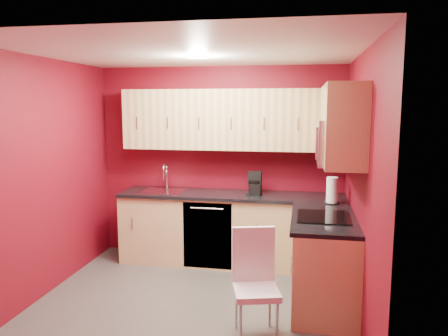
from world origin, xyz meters
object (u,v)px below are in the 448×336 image
(microwave, at_px, (338,142))
(dining_chair, at_px, (256,285))
(coffee_maker, at_px, (254,183))
(napkin_holder, at_px, (254,190))
(paper_towel, at_px, (332,190))
(sink, at_px, (163,188))

(microwave, xyz_separation_m, dining_chair, (-0.69, -0.73, -1.19))
(microwave, distance_m, coffee_maker, 1.47)
(microwave, height_order, napkin_holder, microwave)
(napkin_holder, bearing_deg, dining_chair, -82.91)
(coffee_maker, bearing_deg, dining_chair, -80.35)
(paper_towel, relative_size, dining_chair, 0.32)
(coffee_maker, xyz_separation_m, paper_towel, (0.91, -0.33, 0.01))
(microwave, height_order, coffee_maker, microwave)
(microwave, relative_size, sink, 1.46)
(coffee_maker, distance_m, napkin_holder, 0.08)
(microwave, relative_size, napkin_holder, 5.43)
(sink, bearing_deg, dining_chair, -51.05)
(microwave, bearing_deg, paper_towel, 89.55)
(napkin_holder, bearing_deg, sink, 177.21)
(sink, distance_m, paper_towel, 2.13)
(microwave, bearing_deg, napkin_holder, 133.66)
(coffee_maker, distance_m, dining_chair, 1.82)
(napkin_holder, height_order, paper_towel, paper_towel)
(coffee_maker, bearing_deg, sink, -178.61)
(napkin_holder, bearing_deg, paper_towel, -18.01)
(paper_towel, bearing_deg, microwave, -90.45)
(sink, height_order, coffee_maker, sink)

